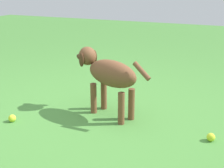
% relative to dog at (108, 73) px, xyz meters
% --- Properties ---
extents(ground, '(14.00, 14.00, 0.00)m').
position_rel_dog_xyz_m(ground, '(0.11, 0.26, -0.40)').
color(ground, '#478438').
extents(dog, '(0.85, 0.41, 0.60)m').
position_rel_dog_xyz_m(dog, '(0.00, 0.00, 0.00)').
color(dog, brown).
rests_on(dog, ground).
extents(tennis_ball_0, '(0.07, 0.07, 0.07)m').
position_rel_dog_xyz_m(tennis_ball_0, '(-0.95, 0.14, -0.37)').
color(tennis_ball_0, '#C2DA2D').
rests_on(tennis_ball_0, ground).
extents(tennis_ball_1, '(0.07, 0.07, 0.07)m').
position_rel_dog_xyz_m(tennis_ball_1, '(0.71, 0.49, -0.37)').
color(tennis_ball_1, '#CBE031').
rests_on(tennis_ball_1, ground).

